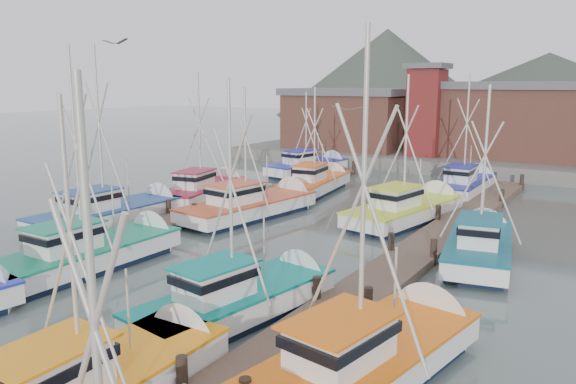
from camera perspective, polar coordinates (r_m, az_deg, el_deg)
The scene contains 22 objects.
ground at distance 25.40m, azimuth -6.79°, elevation -7.39°, with size 260.00×260.00×0.00m, color #475554.
dock_left at distance 32.73m, azimuth -11.90°, elevation -2.95°, with size 2.30×46.00×1.50m.
dock_right at distance 25.38m, azimuth 11.69°, elevation -7.06°, with size 2.30×46.00×1.50m.
quay at distance 58.18m, azimuth 16.76°, elevation 3.28°, with size 44.00×16.00×1.20m, color slate.
shed_left at distance 59.85m, azimuth 6.17°, elevation 7.49°, with size 12.72×8.48×6.20m.
shed_center at distance 56.51m, azimuth 22.89°, elevation 6.84°, with size 14.84×9.54×6.90m.
lookout_tower at distance 54.51m, azimuth 13.86°, elevation 8.17°, with size 3.60×3.60×8.50m.
distant_hills at distance 144.21m, azimuth 21.13°, elevation 7.15°, with size 175.00×140.00×42.00m.
boat_1 at distance 15.37m, azimuth -18.18°, elevation -17.98°, with size 3.37×8.40×8.43m.
boat_4 at distance 26.25m, azimuth -18.82°, elevation -5.73°, with size 4.09×9.25×10.29m.
boat_5 at distance 19.82m, azimuth -4.24°, elevation -10.65°, with size 3.79×8.62×8.81m.
boat_6 at distance 33.65m, azimuth -17.13°, elevation -1.99°, with size 4.41×9.61×10.87m.
boat_7 at distance 16.11m, azimuth 8.72°, elevation -16.08°, with size 4.23×9.38×10.17m.
boat_8 at distance 34.11m, azimuth -3.36°, elevation -1.36°, with size 4.35×10.20×8.66m.
boat_9 at distance 33.79m, azimuth 12.27°, elevation -1.71°, with size 4.54×9.98×9.31m.
boat_10 at distance 39.36m, azimuth -8.31°, elevation 0.23°, with size 4.48×9.30×9.51m.
boat_11 at distance 27.36m, azimuth 18.91°, elevation -5.07°, with size 4.12×8.84×8.63m.
boat_12 at distance 41.78m, azimuth 3.02°, elevation 0.95°, with size 3.87×9.12×8.44m.
boat_13 at distance 43.03m, azimuth 17.61°, elevation 0.75°, with size 3.75×8.99×9.36m.
boat_14 at distance 49.92m, azimuth 2.35°, elevation 2.62°, with size 4.23×9.30×7.98m.
gull_near at distance 23.77m, azimuth -17.15°, elevation 14.34°, with size 1.55×0.65×0.24m.
gull_far at distance 24.80m, azimuth 6.17°, elevation 8.42°, with size 1.55×0.64×0.24m.
Camera 1 is at (15.27, -18.65, 8.00)m, focal length 35.00 mm.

